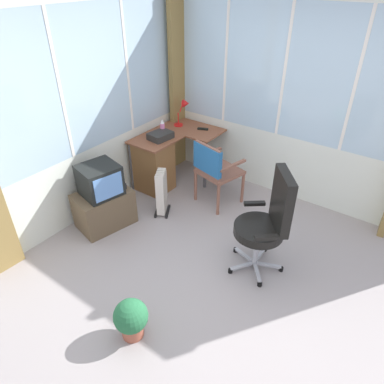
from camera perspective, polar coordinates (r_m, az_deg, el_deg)
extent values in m
cube|color=#9E9594|center=(3.68, 4.53, -15.20)|extent=(4.90, 5.04, 0.06)
cube|color=white|center=(4.51, -17.84, 0.86)|extent=(3.90, 0.06, 0.84)
cube|color=silver|center=(4.04, -20.77, 15.32)|extent=(3.82, 0.06, 1.54)
cube|color=white|center=(4.04, -20.77, 15.32)|extent=(0.04, 0.07, 1.54)
cube|color=white|center=(4.63, -10.67, 18.88)|extent=(0.04, 0.07, 1.54)
cube|color=white|center=(4.86, 17.23, 3.42)|extent=(0.06, 4.04, 0.84)
cube|color=silver|center=(4.43, 19.83, 16.94)|extent=(0.06, 3.96, 1.54)
cube|color=white|center=(4.34, 24.99, 15.54)|extent=(0.07, 0.04, 1.54)
cube|color=white|center=(4.56, 14.86, 18.15)|extent=(0.07, 0.04, 1.54)
cube|color=white|center=(4.90, 5.68, 20.01)|extent=(0.07, 0.04, 1.54)
cube|color=olive|center=(5.28, -2.21, 16.80)|extent=(0.33, 0.08, 2.47)
cube|color=brown|center=(4.98, -3.94, 9.46)|extent=(1.15, 0.52, 0.02)
cube|color=brown|center=(4.97, 2.35, 9.47)|extent=(0.52, 0.35, 0.02)
cube|color=brown|center=(4.91, -6.33, 4.13)|extent=(0.40, 0.48, 0.70)
cylinder|color=#4C4C51|center=(4.90, 2.13, 4.34)|extent=(0.04, 0.04, 0.71)
cylinder|color=#4C4C51|center=(4.93, -9.70, 4.01)|extent=(0.04, 0.04, 0.71)
cylinder|color=red|center=(5.19, -2.22, 10.78)|extent=(0.13, 0.13, 0.02)
cylinder|color=red|center=(5.16, -2.24, 11.76)|extent=(0.02, 0.02, 0.17)
cylinder|color=red|center=(5.12, -1.66, 13.67)|extent=(0.04, 0.07, 0.17)
cone|color=red|center=(5.12, -0.95, 14.10)|extent=(0.12, 0.12, 0.12)
cube|color=black|center=(5.05, 1.76, 10.15)|extent=(0.10, 0.16, 0.02)
cylinder|color=pink|center=(4.88, -4.79, 10.12)|extent=(0.06, 0.06, 0.16)
cone|color=white|center=(4.84, -4.85, 11.29)|extent=(0.06, 0.06, 0.06)
cube|color=#2C2B29|center=(4.77, -5.12, 9.05)|extent=(0.33, 0.27, 0.09)
cylinder|color=brown|center=(4.69, 8.17, 0.62)|extent=(0.04, 0.04, 0.43)
cylinder|color=brown|center=(4.95, 4.48, 2.73)|extent=(0.04, 0.04, 0.43)
cylinder|color=brown|center=(4.42, 4.25, -1.32)|extent=(0.04, 0.04, 0.43)
cylinder|color=brown|center=(4.69, 0.58, 1.01)|extent=(0.04, 0.04, 0.43)
cube|color=brown|center=(4.56, 4.50, 3.33)|extent=(0.59, 0.59, 0.04)
cube|color=brown|center=(4.32, 2.50, 5.03)|extent=(0.14, 0.43, 0.41)
cube|color=#2663A1|center=(4.31, 2.50, 5.27)|extent=(0.17, 0.46, 0.35)
cube|color=brown|center=(4.34, 6.60, 4.28)|extent=(0.43, 0.15, 0.03)
cube|color=brown|center=(4.62, 2.71, 6.32)|extent=(0.43, 0.15, 0.03)
cube|color=#B7B7BF|center=(3.77, 10.45, -12.61)|extent=(0.24, 0.20, 0.02)
cylinder|color=black|center=(3.69, 10.86, -14.39)|extent=(0.05, 0.05, 0.05)
cube|color=#B7B7BF|center=(3.86, 12.13, -11.44)|extent=(0.13, 0.27, 0.02)
cylinder|color=black|center=(3.88, 14.18, -11.96)|extent=(0.05, 0.05, 0.05)
cube|color=#B7B7BF|center=(3.96, 10.89, -9.92)|extent=(0.28, 0.05, 0.02)
cylinder|color=black|center=(4.07, 11.67, -8.99)|extent=(0.05, 0.05, 0.05)
cube|color=#B7B7BF|center=(3.93, 8.52, -10.07)|extent=(0.11, 0.28, 0.02)
cylinder|color=black|center=(4.01, 7.04, -9.26)|extent=(0.05, 0.05, 0.05)
cube|color=#B7B7BF|center=(3.81, 8.16, -11.71)|extent=(0.25, 0.18, 0.02)
cylinder|color=black|center=(3.77, 6.21, -12.53)|extent=(0.05, 0.05, 0.05)
cylinder|color=#B7B7BF|center=(3.72, 10.34, -8.82)|extent=(0.05, 0.05, 0.39)
cylinder|color=black|center=(3.57, 10.71, -6.01)|extent=(0.50, 0.50, 0.09)
cube|color=black|center=(3.42, 14.34, -1.43)|extent=(0.39, 0.34, 0.59)
cube|color=black|center=(3.71, 10.07, -1.83)|extent=(0.18, 0.20, 0.04)
cube|color=black|center=(3.29, 11.90, -7.20)|extent=(0.18, 0.20, 0.04)
cube|color=brown|center=(4.38, -13.96, -2.63)|extent=(0.72, 0.57, 0.45)
cube|color=black|center=(4.16, -14.69, 1.89)|extent=(0.50, 0.49, 0.36)
cube|color=#6598E0|center=(4.00, -13.31, 0.77)|extent=(0.34, 0.09, 0.28)
cube|color=#262628|center=(4.29, -12.75, 0.90)|extent=(0.30, 0.27, 0.07)
cube|color=silver|center=(4.33, -5.22, -0.74)|extent=(0.07, 0.10, 0.56)
cube|color=silver|center=(4.36, -5.12, -0.43)|extent=(0.07, 0.10, 0.56)
cube|color=silver|center=(4.39, -5.02, -0.13)|extent=(0.07, 0.10, 0.56)
cube|color=silver|center=(4.43, -4.93, 0.16)|extent=(0.07, 0.10, 0.56)
cube|color=silver|center=(4.46, -4.83, 0.45)|extent=(0.07, 0.10, 0.56)
cube|color=silver|center=(4.50, -4.74, 0.74)|extent=(0.07, 0.10, 0.56)
cube|color=black|center=(4.57, -3.93, -3.15)|extent=(0.25, 0.16, 0.03)
cube|color=black|center=(4.59, -5.66, -3.04)|extent=(0.25, 0.16, 0.03)
cube|color=silver|center=(4.52, -4.67, 1.31)|extent=(0.09, 0.10, 0.39)
cylinder|color=#A3543F|center=(3.29, -9.56, -21.02)|extent=(0.19, 0.19, 0.13)
sphere|color=#26683F|center=(3.15, -9.86, -19.13)|extent=(0.29, 0.29, 0.29)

